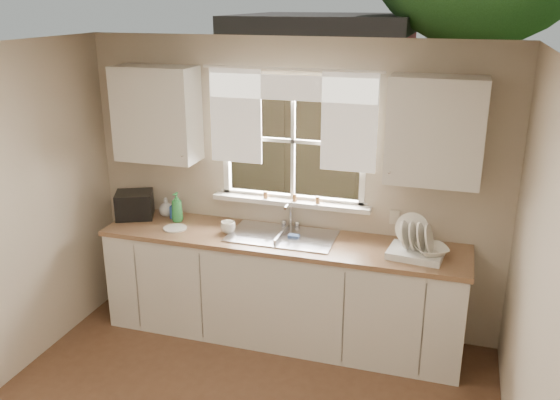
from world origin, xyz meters
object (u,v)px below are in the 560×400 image
(dish_rack, at_px, (416,247))
(soap_bottle_a, at_px, (177,207))
(black_appliance, at_px, (135,205))
(cup, at_px, (228,227))

(dish_rack, xyz_separation_m, soap_bottle_a, (-2.08, 0.14, 0.05))
(dish_rack, xyz_separation_m, black_appliance, (-2.49, 0.12, 0.04))
(dish_rack, height_order, cup, dish_rack)
(dish_rack, relative_size, cup, 3.52)
(dish_rack, bearing_deg, black_appliance, 177.17)
(dish_rack, relative_size, soap_bottle_a, 1.67)
(soap_bottle_a, distance_m, cup, 0.55)
(soap_bottle_a, height_order, black_appliance, soap_bottle_a)
(soap_bottle_a, relative_size, black_appliance, 0.83)
(dish_rack, distance_m, black_appliance, 2.49)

